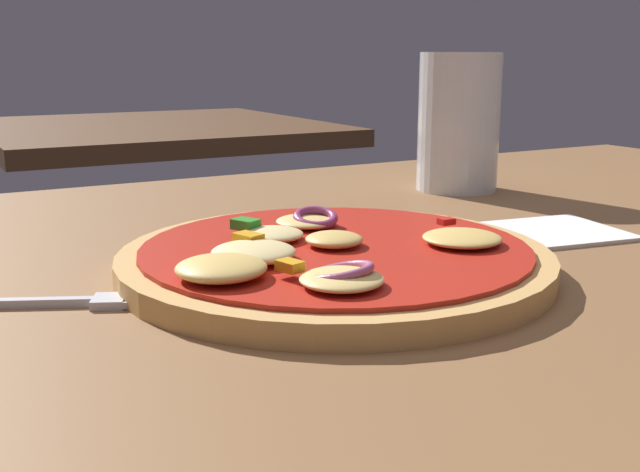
{
  "coord_description": "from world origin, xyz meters",
  "views": [
    {
      "loc": [
        -0.23,
        -0.4,
        0.17
      ],
      "look_at": [
        0.01,
        0.03,
        0.05
      ],
      "focal_mm": 43.17,
      "sensor_mm": 36.0,
      "label": 1
    }
  ],
  "objects_px": {
    "fork": "(34,303)",
    "beer_glass": "(458,130)",
    "napkin": "(546,232)",
    "pizza": "(333,258)"
  },
  "relations": [
    {
      "from": "fork",
      "to": "beer_glass",
      "type": "distance_m",
      "value": 0.49
    },
    {
      "from": "napkin",
      "to": "pizza",
      "type": "bearing_deg",
      "value": -175.89
    },
    {
      "from": "pizza",
      "to": "fork",
      "type": "relative_size",
      "value": 1.54
    },
    {
      "from": "fork",
      "to": "napkin",
      "type": "bearing_deg",
      "value": -1.24
    },
    {
      "from": "fork",
      "to": "napkin",
      "type": "height_order",
      "value": "fork"
    },
    {
      "from": "beer_glass",
      "to": "napkin",
      "type": "distance_m",
      "value": 0.21
    },
    {
      "from": "beer_glass",
      "to": "napkin",
      "type": "height_order",
      "value": "beer_glass"
    },
    {
      "from": "fork",
      "to": "napkin",
      "type": "relative_size",
      "value": 1.42
    },
    {
      "from": "beer_glass",
      "to": "fork",
      "type": "bearing_deg",
      "value": -157.49
    },
    {
      "from": "napkin",
      "to": "fork",
      "type": "bearing_deg",
      "value": 178.76
    }
  ]
}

